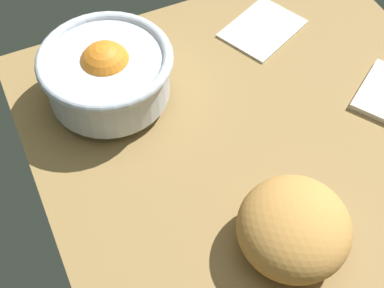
# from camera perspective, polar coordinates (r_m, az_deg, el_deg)

# --- Properties ---
(ground_plane) EXTENTS (0.67, 0.68, 0.03)m
(ground_plane) POSITION_cam_1_polar(r_m,az_deg,el_deg) (0.84, 7.62, -0.19)
(ground_plane) COLOR olive
(fruit_bowl) EXTENTS (0.20, 0.20, 0.11)m
(fruit_bowl) POSITION_cam_1_polar(r_m,az_deg,el_deg) (0.84, -8.75, 7.42)
(fruit_bowl) COLOR silver
(fruit_bowl) RESTS_ON ground
(bread_loaf) EXTENTS (0.20, 0.20, 0.09)m
(bread_loaf) POSITION_cam_1_polar(r_m,az_deg,el_deg) (0.71, 10.42, -8.46)
(bread_loaf) COLOR #C68A43
(bread_loaf) RESTS_ON ground
(napkin_folded) EXTENTS (0.16, 0.15, 0.01)m
(napkin_folded) POSITION_cam_1_polar(r_m,az_deg,el_deg) (0.99, 7.27, 11.75)
(napkin_folded) COLOR silver
(napkin_folded) RESTS_ON ground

